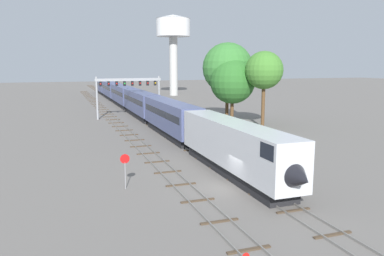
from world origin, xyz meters
name	(u,v)px	position (x,y,z in m)	size (l,w,h in m)	color
ground_plane	(230,188)	(0.00, 0.00, 0.00)	(400.00, 400.00, 0.00)	slate
track_main	(126,108)	(2.00, 60.00, 0.07)	(2.60, 200.00, 0.16)	slate
track_near	(115,121)	(-3.50, 40.00, 0.07)	(2.60, 160.00, 0.16)	slate
passenger_train	(130,99)	(2.00, 54.60, 2.61)	(3.04, 121.84, 4.80)	silver
signal_gantry	(129,87)	(-0.25, 43.52, 5.74)	(12.10, 0.49, 7.70)	#999BA0
water_tower	(173,31)	(22.50, 90.52, 19.91)	(10.75, 10.75, 25.00)	beige
stop_sign	(125,166)	(-8.00, 2.58, 1.87)	(0.76, 0.08, 2.88)	gray
trackside_tree_left	(264,71)	(17.58, 25.54, 8.94)	(5.87, 5.87, 11.93)	brown
trackside_tree_mid	(227,68)	(14.59, 32.53, 9.27)	(8.46, 8.46, 13.52)	brown
trackside_tree_right	(232,81)	(14.41, 30.12, 7.17)	(7.42, 7.42, 10.90)	brown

